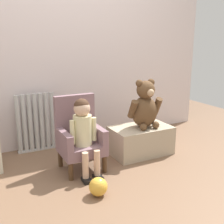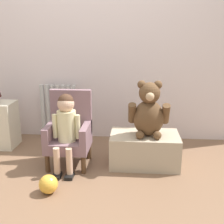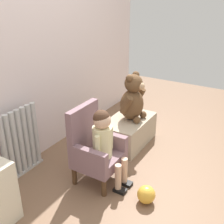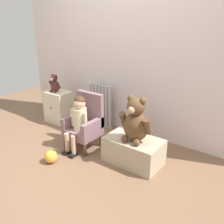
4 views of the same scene
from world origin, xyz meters
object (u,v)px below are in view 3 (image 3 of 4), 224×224
child_armchair (94,148)px  low_bench (129,131)px  large_teddy_bear (133,99)px  radiator (21,142)px  child_figure (104,138)px  toy_ball (146,195)px

child_armchair → low_bench: size_ratio=1.09×
large_teddy_bear → low_bench: bearing=140.3°
child_armchair → large_teddy_bear: bearing=0.1°
radiator → child_armchair: bearing=-66.8°
low_bench → child_figure: bearing=-169.1°
low_bench → large_teddy_bear: large_teddy_bear is taller
low_bench → large_teddy_bear: bearing=-39.7°
large_teddy_bear → radiator: bearing=148.2°
large_teddy_bear → toy_ball: bearing=-145.5°
low_bench → child_armchair: bearing=-178.0°
child_armchair → child_figure: bearing=-90.0°
low_bench → toy_ball: bearing=-143.3°
radiator → low_bench: size_ratio=1.01×
child_figure → large_teddy_bear: (0.74, 0.11, 0.08)m
low_bench → toy_ball: 0.96m
large_teddy_bear → toy_ball: (-0.79, -0.55, -0.45)m
child_figure → low_bench: child_figure is taller
child_armchair → low_bench: bearing=2.0°
radiator → toy_ball: radiator is taller
radiator → toy_ball: size_ratio=4.29×
radiator → large_teddy_bear: (1.00, -0.62, 0.21)m
radiator → low_bench: (0.98, -0.60, -0.17)m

